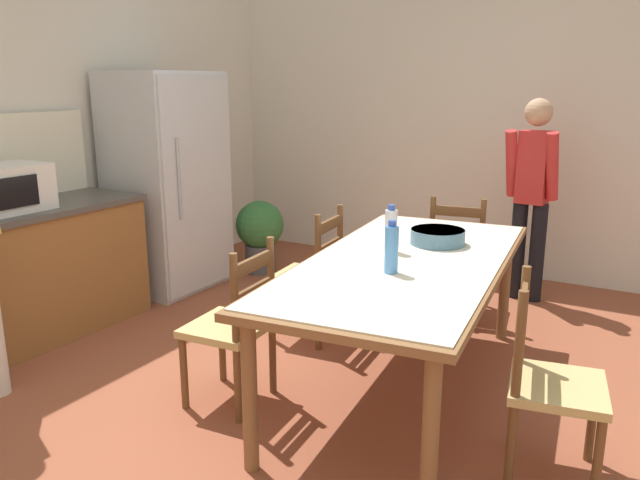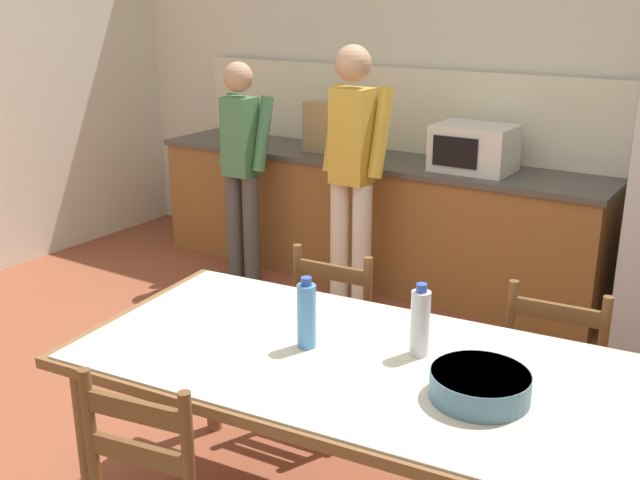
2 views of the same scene
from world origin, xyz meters
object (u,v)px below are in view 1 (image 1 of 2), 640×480
at_px(refrigerator, 168,182).
at_px(serving_bowl, 438,236).
at_px(potted_plant, 260,231).
at_px(chair_side_near_left, 549,383).
at_px(person_by_table, 532,190).
at_px(dining_table, 406,271).
at_px(bottle_off_centre, 391,230).
at_px(chair_side_far_right, 311,276).
at_px(chair_side_far_left, 234,326).
at_px(chair_head_end, 458,256).
at_px(microwave, 4,188).
at_px(bottle_near_centre, 391,249).

xyz_separation_m(refrigerator, serving_bowl, (-0.39, -2.51, -0.07)).
relative_size(refrigerator, potted_plant, 2.70).
relative_size(chair_side_near_left, person_by_table, 0.57).
bearing_deg(dining_table, bottle_off_centre, 55.00).
xyz_separation_m(dining_table, chair_side_far_right, (0.41, 0.85, -0.27)).
relative_size(serving_bowl, chair_side_far_left, 0.35).
bearing_deg(chair_side_far_left, dining_table, 123.31).
bearing_deg(chair_side_near_left, chair_side_far_left, 85.55).
bearing_deg(person_by_table, chair_side_near_left, 20.90).
bearing_deg(potted_plant, person_by_table, -78.66).
distance_m(chair_side_far_left, chair_side_near_left, 1.60).
bearing_deg(chair_side_far_left, chair_side_far_right, -178.59).
bearing_deg(dining_table, potted_plant, 53.98).
bearing_deg(dining_table, chair_side_near_left, -115.97).
bearing_deg(chair_head_end, bottle_off_centre, 80.87).
distance_m(serving_bowl, chair_side_far_left, 1.30).
xyz_separation_m(microwave, dining_table, (0.66, -2.49, -0.35)).
height_order(microwave, chair_side_near_left, microwave).
height_order(bottle_near_centre, chair_side_far_right, bottle_near_centre).
relative_size(bottle_near_centre, person_by_table, 0.17).
xyz_separation_m(serving_bowl, potted_plant, (1.09, 2.08, -0.45)).
height_order(refrigerator, potted_plant, refrigerator).
distance_m(dining_table, chair_side_far_left, 0.98).
height_order(dining_table, bottle_near_centre, bottle_near_centre).
bearing_deg(serving_bowl, refrigerator, 81.12).
distance_m(dining_table, bottle_off_centre, 0.26).
height_order(chair_side_far_left, person_by_table, person_by_table).
xyz_separation_m(bottle_off_centre, person_by_table, (1.85, -0.38, -0.01)).
relative_size(person_by_table, potted_plant, 2.40).
bearing_deg(bottle_near_centre, person_by_table, -5.59).
distance_m(refrigerator, potted_plant, 0.97).
distance_m(bottle_near_centre, bottle_off_centre, 0.41).
height_order(microwave, dining_table, microwave).
bearing_deg(chair_head_end, person_by_table, -134.46).
bearing_deg(serving_bowl, microwave, 112.62).
distance_m(refrigerator, microwave, 1.45).
bearing_deg(chair_side_far_left, refrigerator, -132.85).
distance_m(bottle_off_centre, chair_head_end, 1.37).
xyz_separation_m(chair_side_near_left, person_by_table, (2.36, 0.60, 0.46)).
distance_m(microwave, bottle_off_centre, 2.48).
height_order(refrigerator, bottle_near_centre, refrigerator).
bearing_deg(person_by_table, chair_head_end, -28.45).
height_order(chair_head_end, potted_plant, chair_head_end).
relative_size(microwave, chair_side_far_right, 0.55).
bearing_deg(person_by_table, bottle_near_centre, 1.01).
bearing_deg(microwave, bottle_off_centre, -72.17).
bearing_deg(potted_plant, bottle_near_centre, -130.34).
relative_size(chair_side_far_left, chair_side_near_left, 1.00).
bearing_deg(bottle_near_centre, bottle_off_centre, 24.20).
bearing_deg(bottle_near_centre, dining_table, 6.02).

